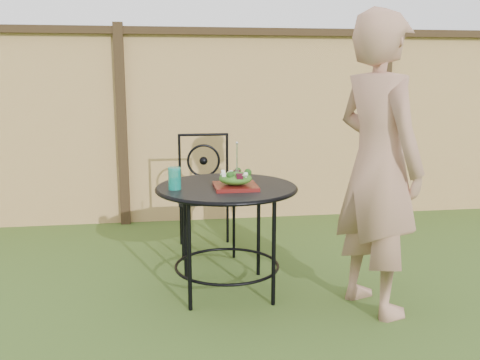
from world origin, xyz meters
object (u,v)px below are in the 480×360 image
Objects in this scene: patio_chair at (205,190)px; diner at (378,165)px; patio_table at (227,207)px; salad_plate at (235,186)px.

diner is (0.93, -1.29, 0.40)m from patio_chair.
patio_table is 3.42× the size of salad_plate.
salad_plate is at bearing -83.62° from patio_chair.
patio_table is 0.51× the size of diner.
diner is at bearing -19.77° from salad_plate.
diner is at bearing -23.52° from patio_table.
diner is (0.87, -0.38, 0.32)m from patio_table.
patio_chair is at bearing 96.38° from salad_plate.
salad_plate is (0.11, -0.99, 0.23)m from patio_chair.
patio_table is 1.00m from diner.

